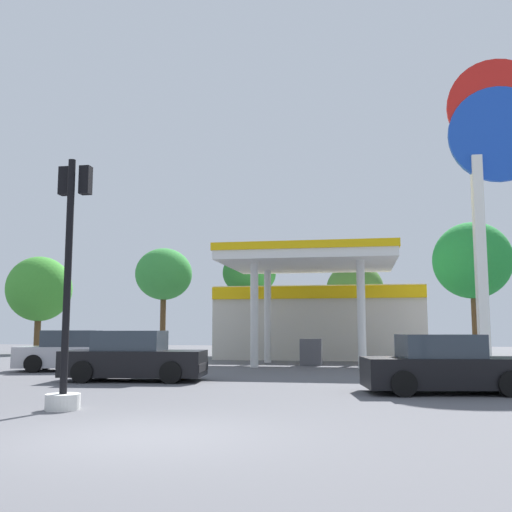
# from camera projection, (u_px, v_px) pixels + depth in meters

# --- Properties ---
(ground_plane) EXTENTS (90.00, 90.00, 0.00)m
(ground_plane) POSITION_uv_depth(u_px,v_px,m) (139.00, 437.00, 8.37)
(ground_plane) COLOR #56565B
(ground_plane) RESTS_ON ground
(gas_station) EXTENTS (10.29, 13.14, 4.82)m
(gas_station) POSITION_uv_depth(u_px,v_px,m) (320.00, 318.00, 30.63)
(gas_station) COLOR beige
(gas_station) RESTS_ON ground
(station_pole_sign) EXTENTS (3.97, 0.56, 12.57)m
(station_pole_sign) POSITION_uv_depth(u_px,v_px,m) (500.00, 167.00, 23.77)
(station_pole_sign) COLOR white
(station_pole_sign) RESTS_ON ground
(car_1) EXTENTS (4.25, 2.20, 1.47)m
(car_1) POSITION_uv_depth(u_px,v_px,m) (134.00, 358.00, 17.38)
(car_1) COLOR black
(car_1) RESTS_ON ground
(car_2) EXTENTS (4.08, 2.23, 1.39)m
(car_2) POSITION_uv_depth(u_px,v_px,m) (445.00, 366.00, 14.04)
(car_2) COLOR black
(car_2) RESTS_ON ground
(car_4) EXTENTS (4.38, 2.71, 1.46)m
(car_4) POSITION_uv_depth(u_px,v_px,m) (75.00, 352.00, 21.52)
(car_4) COLOR black
(car_4) RESTS_ON ground
(traffic_signal_1) EXTENTS (0.65, 0.68, 4.86)m
(traffic_signal_1) POSITION_uv_depth(u_px,v_px,m) (68.00, 307.00, 11.39)
(traffic_signal_1) COLOR silver
(traffic_signal_1) RESTS_ON ground
(tree_0) EXTENTS (4.00, 4.00, 6.02)m
(tree_0) POSITION_uv_depth(u_px,v_px,m) (39.00, 289.00, 36.84)
(tree_0) COLOR brown
(tree_0) RESTS_ON ground
(tree_1) EXTENTS (3.44, 3.44, 6.41)m
(tree_1) POSITION_uv_depth(u_px,v_px,m) (164.00, 275.00, 35.89)
(tree_1) COLOR brown
(tree_1) RESTS_ON ground
(tree_2) EXTENTS (3.24, 3.24, 6.26)m
(tree_2) POSITION_uv_depth(u_px,v_px,m) (249.00, 273.00, 35.66)
(tree_2) COLOR brown
(tree_2) RESTS_ON ground
(tree_3) EXTENTS (3.47, 3.47, 5.49)m
(tree_3) POSITION_uv_depth(u_px,v_px,m) (355.00, 291.00, 35.48)
(tree_3) COLOR brown
(tree_3) RESTS_ON ground
(tree_4) EXTENTS (4.50, 4.50, 7.70)m
(tree_4) POSITION_uv_depth(u_px,v_px,m) (472.00, 261.00, 34.22)
(tree_4) COLOR brown
(tree_4) RESTS_ON ground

